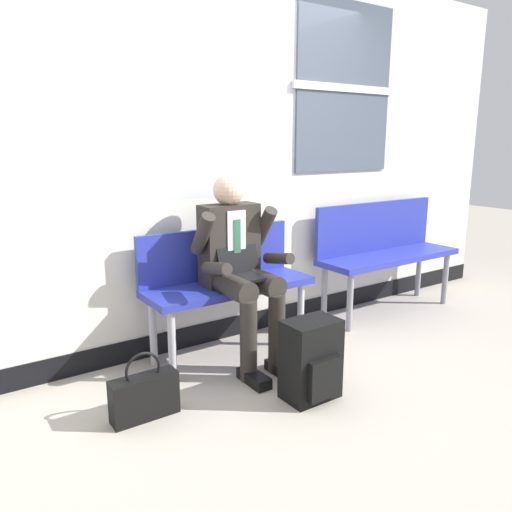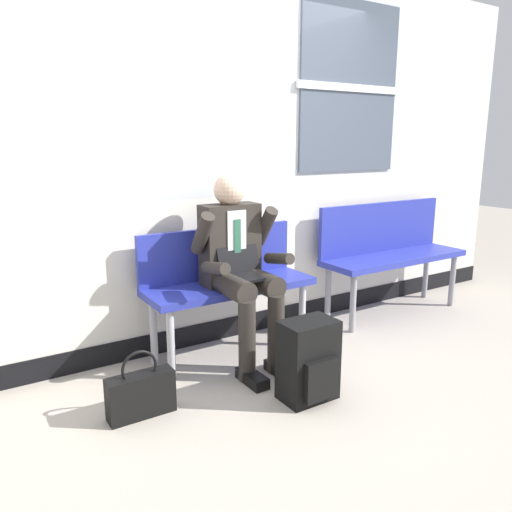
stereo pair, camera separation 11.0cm
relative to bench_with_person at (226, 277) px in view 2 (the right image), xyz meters
name	(u,v)px [view 2 (the right image)]	position (x,y,z in m)	size (l,w,h in m)	color
ground_plane	(286,371)	(0.17, -0.51, -0.55)	(18.00, 18.00, 0.00)	#B2A899
station_wall	(227,157)	(0.18, 0.28, 0.83)	(6.09, 0.16, 2.77)	silver
bench_with_person	(226,277)	(0.00, 0.00, 0.00)	(1.20, 0.42, 0.89)	#28339E
bench_empty	(389,247)	(1.64, 0.01, 0.03)	(1.39, 0.42, 0.96)	#28339E
person_seated	(240,264)	(0.00, -0.19, 0.14)	(0.57, 0.70, 1.28)	#2D2823
backpack	(309,361)	(0.07, -0.86, -0.32)	(0.32, 0.26, 0.48)	black
handbag	(141,394)	(-0.83, -0.51, -0.42)	(0.37, 0.12, 0.39)	black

